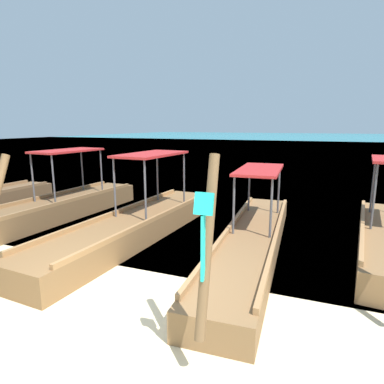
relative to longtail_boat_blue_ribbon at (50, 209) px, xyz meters
name	(u,v)px	position (x,y,z in m)	size (l,w,h in m)	color
ground	(99,321)	(4.54, -3.73, -0.36)	(120.00, 120.00, 0.00)	beige
sea_water	(306,141)	(4.54, 58.01, -0.35)	(120.00, 120.00, 0.00)	#147A89
longtail_boat_blue_ribbon	(50,209)	(0.00, 0.00, 0.00)	(1.65, 7.09, 2.49)	brown
longtail_boat_violet_ribbon	(135,225)	(3.15, -0.40, -0.01)	(1.73, 7.47, 2.39)	brown
longtail_boat_turquoise_ribbon	(252,240)	(6.11, -0.34, -0.05)	(1.47, 7.45, 2.50)	brown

